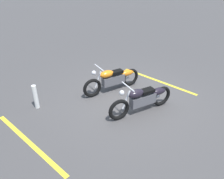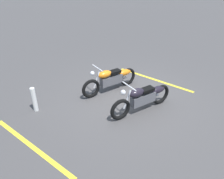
# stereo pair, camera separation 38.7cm
# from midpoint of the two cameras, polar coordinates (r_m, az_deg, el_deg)

# --- Properties ---
(ground_plane) EXTENTS (60.00, 60.00, 0.00)m
(ground_plane) POSITION_cam_midpoint_polar(r_m,az_deg,el_deg) (7.60, 2.58, -2.20)
(ground_plane) COLOR #474444
(motorcycle_bright_foreground) EXTENTS (2.21, 0.70, 1.04)m
(motorcycle_bright_foreground) POSITION_cam_midpoint_polar(r_m,az_deg,el_deg) (7.84, -1.55, 2.74)
(motorcycle_bright_foreground) COLOR black
(motorcycle_bright_foreground) RESTS_ON ground
(motorcycle_dark_foreground) EXTENTS (2.19, 0.75, 1.04)m
(motorcycle_dark_foreground) POSITION_cam_midpoint_polar(r_m,az_deg,el_deg) (6.79, 6.35, -2.05)
(motorcycle_dark_foreground) COLOR black
(motorcycle_dark_foreground) RESTS_ON ground
(bollard_post) EXTENTS (0.14, 0.14, 0.79)m
(bollard_post) POSITION_cam_midpoint_polar(r_m,az_deg,el_deg) (7.24, -20.68, -2.43)
(bollard_post) COLOR white
(bollard_post) RESTS_ON ground
(parking_stripe_near) EXTENTS (0.41, 3.20, 0.01)m
(parking_stripe_near) POSITION_cam_midpoint_polar(r_m,az_deg,el_deg) (8.91, 9.49, 2.54)
(parking_stripe_near) COLOR yellow
(parking_stripe_near) RESTS_ON ground
(parking_stripe_mid) EXTENTS (0.41, 3.20, 0.01)m
(parking_stripe_mid) POSITION_cam_midpoint_polar(r_m,az_deg,el_deg) (6.20, -21.60, -13.30)
(parking_stripe_mid) COLOR yellow
(parking_stripe_mid) RESTS_ON ground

